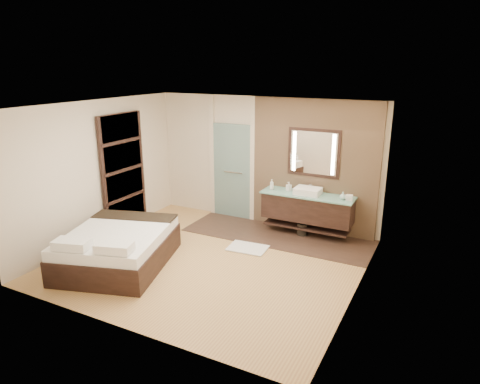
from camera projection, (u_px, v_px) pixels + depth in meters
The scene contains 15 objects.
floor at pixel (211, 261), 7.55m from camera, with size 5.00×5.00×0.00m, color #AD7948.
tile_strip at pixel (277, 235), 8.65m from camera, with size 3.80×1.30×0.01m, color #36241D.
stone_wall at pixel (314, 167), 8.56m from camera, with size 2.60×0.08×2.70m, color tan.
vanity at pixel (307, 208), 8.54m from camera, with size 1.85×0.55×0.88m.
mirror_unit at pixel (314, 153), 8.43m from camera, with size 1.06×0.04×0.96m.
frosted_door at pixel (232, 167), 9.42m from camera, with size 1.10×0.12×2.70m.
shoji_partition at pixel (123, 172), 8.76m from camera, with size 0.06×1.20×2.40m.
bed at pixel (118, 248), 7.32m from camera, with size 2.09×2.36×0.76m.
bath_mat at pixel (248, 248), 8.03m from camera, with size 0.72×0.50×0.02m, color white.
waste_bin at pixel (302, 229), 8.64m from camera, with size 0.21×0.21×0.26m, color black.
tissue_box at pixel (349, 198), 8.06m from camera, with size 0.12×0.12×0.10m, color silver.
soap_bottle_a at pixel (272, 184), 8.73m from camera, with size 0.08×0.08×0.21m, color silver.
soap_bottle_b at pixel (289, 186), 8.64m from camera, with size 0.08×0.09×0.19m, color #B2B2B2.
soap_bottle_c at pixel (343, 196), 8.09m from camera, with size 0.12×0.12×0.15m, color #A6D1D1.
cup at pixel (347, 197), 8.09m from camera, with size 0.12×0.12×0.09m, color white.
Camera 1 is at (3.57, -5.89, 3.35)m, focal length 32.00 mm.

